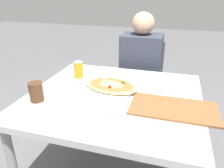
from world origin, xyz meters
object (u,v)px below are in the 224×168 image
object	(u,v)px
dining_table	(114,104)
pizza_main	(111,86)
chair_far_seated	(142,81)
soda_can	(79,70)
person_seated	(141,66)
drink_glass	(36,92)

from	to	relation	value
dining_table	pizza_main	xyz separation A→B (m)	(-0.04, 0.08, 0.09)
chair_far_seated	soda_can	world-z (taller)	chair_far_seated
dining_table	person_seated	size ratio (longest dim) A/B	0.92
person_seated	drink_glass	distance (m)	1.04
pizza_main	soda_can	world-z (taller)	soda_can
chair_far_seated	soda_can	distance (m)	0.79
person_seated	chair_far_seated	bearing A→B (deg)	-90.00
soda_can	pizza_main	bearing A→B (deg)	-22.52
chair_far_seated	drink_glass	bearing A→B (deg)	65.41
dining_table	person_seated	distance (m)	0.71
dining_table	person_seated	world-z (taller)	person_seated
chair_far_seated	person_seated	size ratio (longest dim) A/B	0.75
dining_table	chair_far_seated	distance (m)	0.84
person_seated	pizza_main	size ratio (longest dim) A/B	2.76
drink_glass	dining_table	bearing A→B (deg)	26.40
person_seated	soda_can	distance (m)	0.65
person_seated	drink_glass	bearing A→B (deg)	62.76
pizza_main	soda_can	size ratio (longest dim) A/B	3.38
dining_table	drink_glass	xyz separation A→B (m)	(-0.42, -0.21, 0.13)
person_seated	soda_can	size ratio (longest dim) A/B	9.32
person_seated	drink_glass	size ratio (longest dim) A/B	10.04
soda_can	drink_glass	world-z (taller)	soda_can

